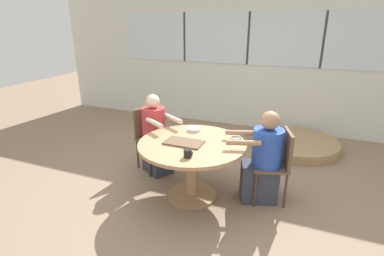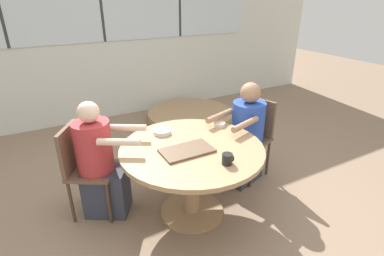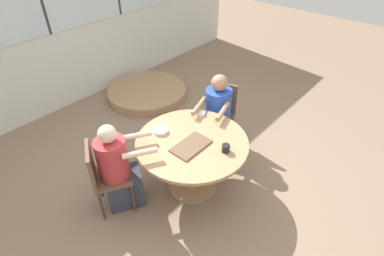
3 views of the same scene
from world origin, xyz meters
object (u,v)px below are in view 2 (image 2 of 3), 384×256
object	(u,v)px
person_woman_green_shirt	(101,166)
person_man_blue_shirt	(245,139)
bowl_white_shallow	(162,132)
chair_for_man_blue_shirt	(254,131)
folded_table_stack	(190,116)
chair_for_woman_green_shirt	(82,163)
bowl_cereal	(220,124)
coffee_mug	(228,159)

from	to	relation	value
person_woman_green_shirt	person_man_blue_shirt	size ratio (longest dim) A/B	1.01
person_man_blue_shirt	bowl_white_shallow	size ratio (longest dim) A/B	6.65
chair_for_man_blue_shirt	folded_table_stack	size ratio (longest dim) A/B	0.63
chair_for_woman_green_shirt	bowl_cereal	xyz separation A→B (m)	(1.32, -0.25, 0.20)
person_woman_green_shirt	bowl_white_shallow	world-z (taller)	person_woman_green_shirt
folded_table_stack	coffee_mug	bearing A→B (deg)	-111.90
bowl_white_shallow	bowl_cereal	xyz separation A→B (m)	(0.58, -0.12, -0.00)
chair_for_woman_green_shirt	chair_for_man_blue_shirt	distance (m)	1.83
person_woman_green_shirt	coffee_mug	xyz separation A→B (m)	(0.82, -0.81, 0.26)
chair_for_woman_green_shirt	coffee_mug	world-z (taller)	chair_for_woman_green_shirt
person_man_blue_shirt	bowl_cereal	xyz separation A→B (m)	(-0.33, 0.00, 0.24)
chair_for_woman_green_shirt	person_man_blue_shirt	xyz separation A→B (m)	(1.65, -0.26, -0.04)
chair_for_man_blue_shirt	person_man_blue_shirt	bearing A→B (deg)	90.00
bowl_cereal	folded_table_stack	bearing A→B (deg)	70.71
chair_for_man_blue_shirt	person_man_blue_shirt	world-z (taller)	person_man_blue_shirt
person_man_blue_shirt	coffee_mug	xyz separation A→B (m)	(-0.68, -0.64, 0.27)
person_man_blue_shirt	bowl_cereal	size ratio (longest dim) A/B	9.90
person_man_blue_shirt	bowl_cereal	distance (m)	0.41
person_woman_green_shirt	coffee_mug	size ratio (longest dim) A/B	12.37
bowl_white_shallow	bowl_cereal	size ratio (longest dim) A/B	1.49
person_man_blue_shirt	coffee_mug	distance (m)	0.97
person_woman_green_shirt	folded_table_stack	distance (m)	2.44
chair_for_woman_green_shirt	coffee_mug	distance (m)	1.34
chair_for_woman_green_shirt	bowl_white_shallow	xyz separation A→B (m)	(0.74, -0.14, 0.20)
coffee_mug	bowl_white_shallow	distance (m)	0.79
bowl_white_shallow	bowl_cereal	distance (m)	0.59
person_man_blue_shirt	bowl_white_shallow	distance (m)	0.95
person_man_blue_shirt	bowl_cereal	world-z (taller)	person_man_blue_shirt
chair_for_man_blue_shirt	person_woman_green_shirt	size ratio (longest dim) A/B	0.79
chair_for_woman_green_shirt	chair_for_man_blue_shirt	world-z (taller)	same
chair_for_woman_green_shirt	person_woman_green_shirt	xyz separation A→B (m)	(0.14, -0.09, -0.03)
coffee_mug	folded_table_stack	size ratio (longest dim) A/B	0.06
chair_for_woman_green_shirt	folded_table_stack	distance (m)	2.50
person_man_blue_shirt	folded_table_stack	world-z (taller)	person_man_blue_shirt
chair_for_woman_green_shirt	folded_table_stack	size ratio (longest dim) A/B	0.63
person_woman_green_shirt	folded_table_stack	bearing A→B (deg)	162.43
person_woman_green_shirt	bowl_cereal	size ratio (longest dim) A/B	9.98
coffee_mug	bowl_cereal	bearing A→B (deg)	61.37
person_woman_green_shirt	folded_table_stack	world-z (taller)	person_woman_green_shirt
chair_for_woman_green_shirt	person_man_blue_shirt	distance (m)	1.67
coffee_mug	folded_table_stack	distance (m)	2.69
chair_for_woman_green_shirt	chair_for_man_blue_shirt	size ratio (longest dim) A/B	1.00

